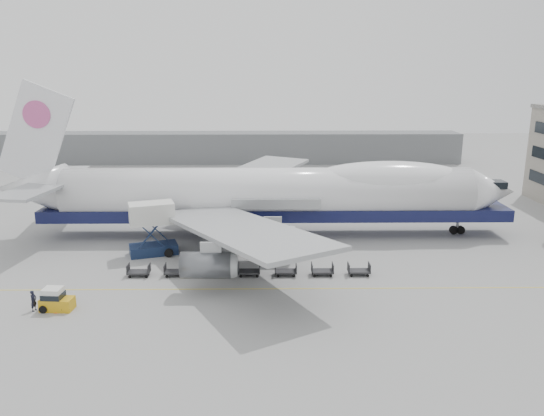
{
  "coord_description": "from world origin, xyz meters",
  "views": [
    {
      "loc": [
        -0.29,
        -54.67,
        20.79
      ],
      "look_at": [
        0.47,
        6.0,
        5.17
      ],
      "focal_mm": 35.0,
      "sensor_mm": 36.0,
      "label": 1
    }
  ],
  "objects_px": {
    "airliner": "(273,193)",
    "ground_worker": "(34,301)",
    "baggage_tug": "(56,300)",
    "catering_truck": "(152,226)"
  },
  "relations": [
    {
      "from": "catering_truck",
      "to": "airliner",
      "type": "bearing_deg",
      "value": 9.88
    },
    {
      "from": "baggage_tug",
      "to": "ground_worker",
      "type": "relative_size",
      "value": 1.52
    },
    {
      "from": "catering_truck",
      "to": "baggage_tug",
      "type": "height_order",
      "value": "catering_truck"
    },
    {
      "from": "airliner",
      "to": "catering_truck",
      "type": "bearing_deg",
      "value": -152.05
    },
    {
      "from": "catering_truck",
      "to": "ground_worker",
      "type": "xyz_separation_m",
      "value": [
        -7.61,
        -15.19,
        -2.49
      ]
    },
    {
      "from": "airliner",
      "to": "ground_worker",
      "type": "height_order",
      "value": "airliner"
    },
    {
      "from": "airliner",
      "to": "baggage_tug",
      "type": "height_order",
      "value": "airliner"
    },
    {
      "from": "airliner",
      "to": "baggage_tug",
      "type": "xyz_separation_m",
      "value": [
        -19.83,
        -22.47,
        -4.71
      ]
    },
    {
      "from": "airliner",
      "to": "ground_worker",
      "type": "relative_size",
      "value": 34.71
    },
    {
      "from": "baggage_tug",
      "to": "catering_truck",
      "type": "bearing_deg",
      "value": 73.16
    }
  ]
}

